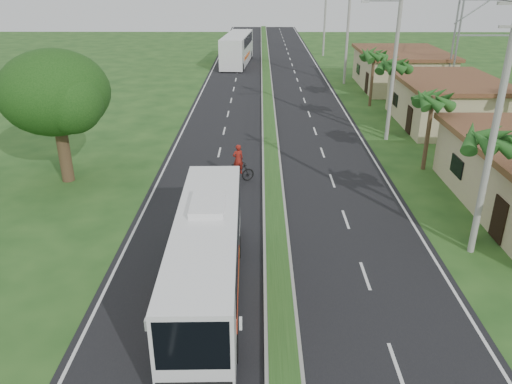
{
  "coord_description": "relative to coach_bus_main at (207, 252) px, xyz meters",
  "views": [
    {
      "loc": [
        -0.77,
        -17.03,
        11.21
      ],
      "look_at": [
        -0.93,
        4.29,
        1.8
      ],
      "focal_mm": 35.0,
      "sensor_mm": 36.0,
      "label": 1
    }
  ],
  "objects": [
    {
      "name": "palm_verge_a",
      "position": [
        11.66,
        4.35,
        2.83
      ],
      "size": [
        2.4,
        2.4,
        5.45
      ],
      "color": "#473321",
      "rests_on": "ground"
    },
    {
      "name": "utility_pole_a",
      "position": [
        11.16,
        3.35,
        3.77
      ],
      "size": [
        1.6,
        0.28,
        11.0
      ],
      "color": "gray",
      "rests_on": "ground"
    },
    {
      "name": "road_asphalt",
      "position": [
        2.66,
        21.35,
        -1.9
      ],
      "size": [
        14.0,
        160.0,
        0.02
      ],
      "primitive_type": "cube",
      "color": "black",
      "rests_on": "ground"
    },
    {
      "name": "coach_bus_main",
      "position": [
        0.0,
        0.0,
        0.0
      ],
      "size": [
        2.5,
        10.78,
        3.47
      ],
      "rotation": [
        0.0,
        0.0,
        0.02
      ],
      "color": "white",
      "rests_on": "ground"
    },
    {
      "name": "lane_edge_left",
      "position": [
        -4.04,
        21.35,
        -1.91
      ],
      "size": [
        0.12,
        160.0,
        0.01
      ],
      "primitive_type": "cube",
      "color": "silver",
      "rests_on": "ground"
    },
    {
      "name": "utility_pole_b",
      "position": [
        11.13,
        19.35,
        4.35
      ],
      "size": [
        3.2,
        0.28,
        12.0
      ],
      "color": "gray",
      "rests_on": "ground"
    },
    {
      "name": "utility_pole_d",
      "position": [
        11.16,
        59.35,
        3.51
      ],
      "size": [
        1.6,
        0.28,
        10.5
      ],
      "color": "gray",
      "rests_on": "ground"
    },
    {
      "name": "motorcyclist",
      "position": [
        0.66,
        11.09,
        -1.09
      ],
      "size": [
        2.01,
        1.3,
        2.31
      ],
      "rotation": [
        0.0,
        0.0,
        0.42
      ],
      "color": "black",
      "rests_on": "ground"
    },
    {
      "name": "ground",
      "position": [
        2.66,
        1.35,
        -1.91
      ],
      "size": [
        180.0,
        180.0,
        0.0
      ],
      "primitive_type": "plane",
      "color": "#1F4619",
      "rests_on": "ground"
    },
    {
      "name": "palm_verge_c",
      "position": [
        11.46,
        20.35,
        3.22
      ],
      "size": [
        2.4,
        2.4,
        5.85
      ],
      "color": "#473321",
      "rests_on": "ground"
    },
    {
      "name": "lane_edge_right",
      "position": [
        9.36,
        21.35,
        -1.91
      ],
      "size": [
        0.12,
        160.0,
        0.01
      ],
      "primitive_type": "cube",
      "color": "silver",
      "rests_on": "ground"
    },
    {
      "name": "shop_mid",
      "position": [
        16.66,
        23.35,
        -0.05
      ],
      "size": [
        7.6,
        10.6,
        3.67
      ],
      "color": "#C0B582",
      "rests_on": "ground"
    },
    {
      "name": "shade_tree",
      "position": [
        -9.45,
        11.37,
        3.12
      ],
      "size": [
        6.3,
        6.0,
        7.54
      ],
      "color": "#473321",
      "rests_on": "ground"
    },
    {
      "name": "shop_far",
      "position": [
        16.66,
        37.35,
        0.02
      ],
      "size": [
        8.6,
        11.6,
        3.82
      ],
      "color": "#C0B582",
      "rests_on": "ground"
    },
    {
      "name": "utility_pole_c",
      "position": [
        11.16,
        39.35,
        3.77
      ],
      "size": [
        1.6,
        0.28,
        11.0
      ],
      "color": "gray",
      "rests_on": "ground"
    },
    {
      "name": "palm_verge_b",
      "position": [
        12.06,
        13.35,
        2.45
      ],
      "size": [
        2.4,
        2.4,
        5.05
      ],
      "color": "#473321",
      "rests_on": "ground"
    },
    {
      "name": "palm_verge_d",
      "position": [
        11.96,
        29.35,
        2.64
      ],
      "size": [
        2.4,
        2.4,
        5.25
      ],
      "color": "#473321",
      "rests_on": "ground"
    },
    {
      "name": "median_strip",
      "position": [
        2.66,
        21.35,
        -1.8
      ],
      "size": [
        1.2,
        160.0,
        0.18
      ],
      "color": "gray",
      "rests_on": "ground"
    },
    {
      "name": "coach_bus_far",
      "position": [
        -1.09,
        51.95,
        0.26
      ],
      "size": [
        3.91,
        13.31,
        3.82
      ],
      "rotation": [
        0.0,
        0.0,
        -0.08
      ],
      "color": "white",
      "rests_on": "ground"
    }
  ]
}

